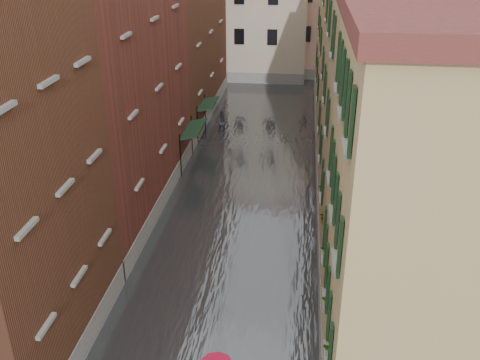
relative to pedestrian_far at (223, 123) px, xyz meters
The scene contains 13 objects.
ground 20.52m from the pedestrian_far, 82.72° to the right, with size 120.00×120.00×0.00m, color #505052.
floodwater 7.82m from the pedestrian_far, 70.50° to the right, with size 10.00×60.00×0.20m, color #424549.
building_left_mid 13.31m from the pedestrian_far, 111.21° to the right, with size 6.00×14.00×12.50m, color maroon.
building_left_far 8.41m from the pedestrian_far, 140.25° to the left, with size 6.00×16.00×14.00m, color brown.
building_right_near 24.80m from the pedestrian_far, 66.75° to the right, with size 6.00×8.00×11.50m, color #9F8E52.
building_right_mid 15.90m from the pedestrian_far, 49.75° to the right, with size 6.00×14.00×13.00m, color #988A5C.
building_right_far 11.39m from the pedestrian_far, 20.88° to the left, with size 6.00×16.00×11.50m, color #9F8E52.
building_end_cream 18.55m from the pedestrian_far, 91.30° to the left, with size 12.00×9.00×13.00m, color beige.
building_end_pink 22.07m from the pedestrian_far, 66.38° to the left, with size 10.00×9.00×12.00m, color #CFA391.
awning_near 6.34m from the pedestrian_far, 98.30° to the right, with size 1.09×3.38×2.80m.
awning_far 2.11m from the pedestrian_far, 131.53° to the right, with size 1.09×2.98×2.80m.
window_planters 21.00m from the pedestrian_far, 71.19° to the right, with size 0.59×10.66×0.84m.
pedestrian_far is the anchor object (origin of this frame).
Camera 1 is at (2.91, -15.51, 13.61)m, focal length 40.00 mm.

